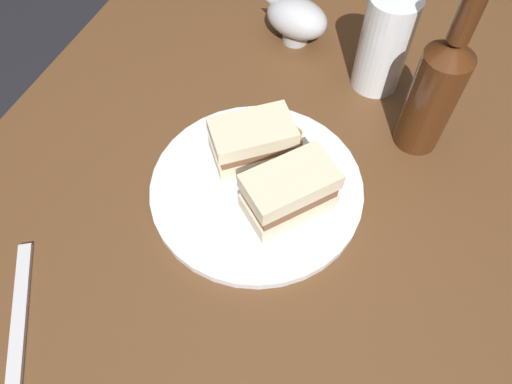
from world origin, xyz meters
name	(u,v)px	position (x,y,z in m)	size (l,w,h in m)	color
ground_plane	(256,359)	(0.00, 0.00, 0.00)	(6.00, 6.00, 0.00)	black
dining_table	(256,313)	(0.00, 0.00, 0.37)	(1.21, 0.84, 0.73)	brown
plate	(257,187)	(-0.04, -0.02, 0.74)	(0.29, 0.29, 0.01)	white
sandwich_half_left	(289,191)	(-0.03, 0.03, 0.78)	(0.13, 0.12, 0.07)	beige
sandwich_half_right	(253,141)	(-0.09, -0.04, 0.78)	(0.12, 0.13, 0.06)	beige
potato_wedge_front	(285,138)	(-0.13, -0.01, 0.75)	(0.04, 0.02, 0.01)	#AD702D
potato_wedge_middle	(261,160)	(-0.08, -0.02, 0.76)	(0.04, 0.02, 0.02)	gold
potato_wedge_back	(267,152)	(-0.10, -0.02, 0.75)	(0.06, 0.02, 0.02)	#B77F33
potato_wedge_left_edge	(307,196)	(-0.05, 0.05, 0.76)	(0.04, 0.02, 0.02)	#B77F33
potato_wedge_right_edge	(286,144)	(-0.12, 0.00, 0.76)	(0.04, 0.02, 0.02)	#AD702D
pint_glass	(383,49)	(-0.30, 0.08, 0.80)	(0.07, 0.07, 0.15)	white
gravy_boat	(296,18)	(-0.35, -0.07, 0.78)	(0.10, 0.13, 0.07)	#B7B7BC
cider_bottle	(436,90)	(-0.21, 0.17, 0.83)	(0.06, 0.06, 0.26)	#47230F
fork	(20,314)	(0.22, -0.21, 0.74)	(0.18, 0.02, 0.01)	silver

